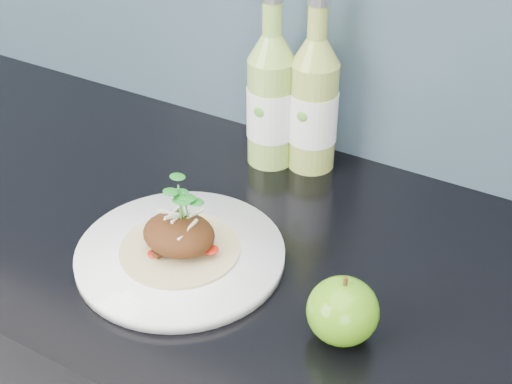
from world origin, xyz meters
TOP-DOWN VIEW (x-y plane):
  - dinner_plate at (-0.07, 1.62)m, footprint 0.35×0.35m
  - pork_taco at (-0.07, 1.62)m, footprint 0.16×0.16m
  - green_apple at (0.17, 1.60)m, footprint 0.11×0.11m
  - cider_bottle_left at (-0.09, 1.90)m, footprint 0.10×0.10m
  - cider_bottle_right at (-0.03, 1.92)m, footprint 0.10×0.10m

SIDE VIEW (x-z plane):
  - dinner_plate at x=-0.07m, z-range 0.90..0.92m
  - green_apple at x=0.17m, z-range 0.90..0.98m
  - pork_taco at x=-0.07m, z-range 0.89..0.99m
  - cider_bottle_left at x=-0.09m, z-range 0.87..1.14m
  - cider_bottle_right at x=-0.03m, z-range 0.87..1.14m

